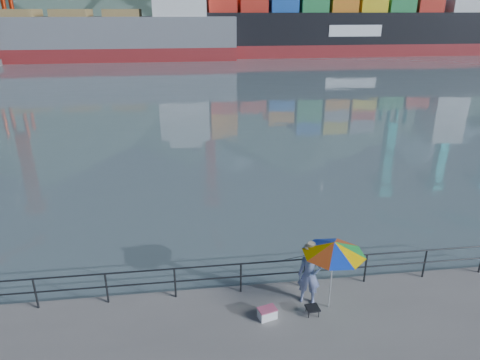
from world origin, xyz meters
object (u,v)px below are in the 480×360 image
at_px(beach_umbrella, 334,248).
at_px(cooler_bag, 267,314).
at_px(fisherman, 309,275).
at_px(container_ship, 354,22).
at_px(bulk_carrier, 95,34).

height_order(beach_umbrella, cooler_bag, beach_umbrella).
distance_m(fisherman, container_ship, 80.27).
relative_size(cooler_bag, container_ship, 0.01).
xyz_separation_m(cooler_bag, container_ship, (31.45, 74.82, 5.69)).
xyz_separation_m(beach_umbrella, container_ship, (29.56, 74.59, 3.83)).
bearing_deg(cooler_bag, container_ship, 51.77).
bearing_deg(container_ship, cooler_bag, -112.79).
distance_m(fisherman, bulk_carrier, 73.19).
xyz_separation_m(beach_umbrella, cooler_bag, (-1.89, -0.24, -1.86)).
distance_m(cooler_bag, container_ship, 81.36).
bearing_deg(fisherman, beach_umbrella, -9.05).
bearing_deg(cooler_bag, bulk_carrier, 87.87).
height_order(fisherman, container_ship, container_ship).
bearing_deg(fisherman, bulk_carrier, 127.38).
bearing_deg(cooler_bag, fisherman, 7.75).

